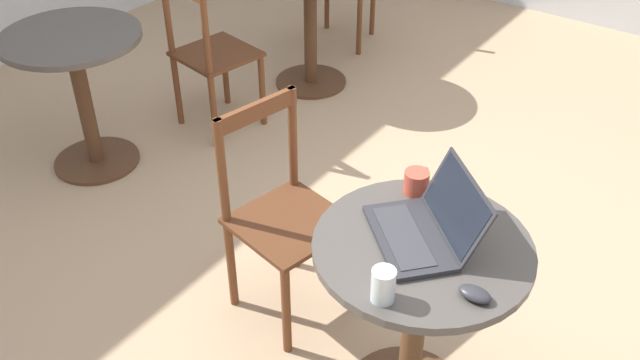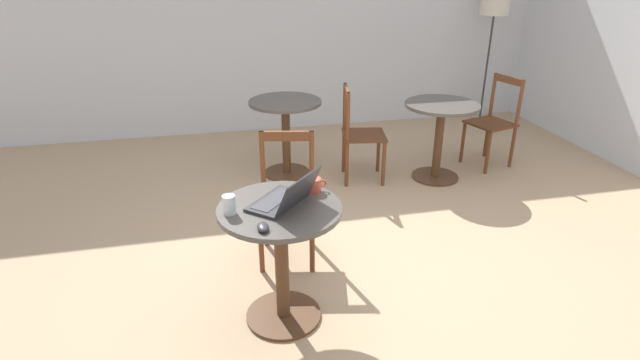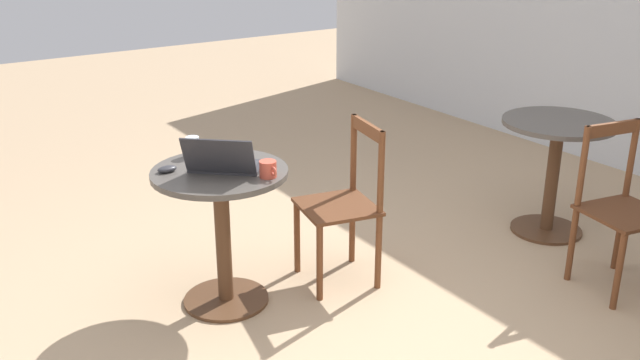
% 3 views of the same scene
% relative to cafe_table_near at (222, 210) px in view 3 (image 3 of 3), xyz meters
% --- Properties ---
extents(ground_plane, '(16.00, 16.00, 0.00)m').
position_rel_cafe_table_near_xyz_m(ground_plane, '(0.60, 0.42, -0.54)').
color(ground_plane, tan).
extents(cafe_table_near, '(0.70, 0.70, 0.76)m').
position_rel_cafe_table_near_xyz_m(cafe_table_near, '(0.00, 0.00, 0.00)').
color(cafe_table_near, '#51331E').
rests_on(cafe_table_near, ground_plane).
extents(cafe_table_far, '(0.70, 0.70, 0.76)m').
position_rel_cafe_table_near_xyz_m(cafe_table_far, '(0.37, 2.17, 0.00)').
color(cafe_table_far, '#51331E').
rests_on(cafe_table_far, ground_plane).
extents(chair_near_back, '(0.48, 0.48, 0.92)m').
position_rel_cafe_table_near_xyz_m(chair_near_back, '(0.14, 0.68, -0.08)').
color(chair_near_back, brown).
rests_on(chair_near_back, ground_plane).
extents(chair_mid_left, '(0.47, 0.47, 0.92)m').
position_rel_cafe_table_near_xyz_m(chair_mid_left, '(1.04, 1.89, -0.08)').
color(chair_mid_left, brown).
rests_on(chair_mid_left, ground_plane).
extents(laptop, '(0.46, 0.46, 0.21)m').
position_rel_cafe_table_near_xyz_m(laptop, '(0.03, 0.02, 0.26)').
color(laptop, '#2D2D33').
rests_on(laptop, cafe_table_near).
extents(mouse, '(0.06, 0.10, 0.03)m').
position_rel_cafe_table_near_xyz_m(mouse, '(-0.12, -0.23, 0.24)').
color(mouse, '#2D2D33').
rests_on(mouse, cafe_table_near).
extents(mug, '(0.12, 0.09, 0.08)m').
position_rel_cafe_table_near_xyz_m(mug, '(0.23, 0.15, 0.26)').
color(mug, '#C64C38').
rests_on(mug, cafe_table_near).
extents(drinking_glass, '(0.07, 0.07, 0.11)m').
position_rel_cafe_table_near_xyz_m(drinking_glass, '(-0.27, -0.02, 0.27)').
color(drinking_glass, silver).
rests_on(drinking_glass, cafe_table_near).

